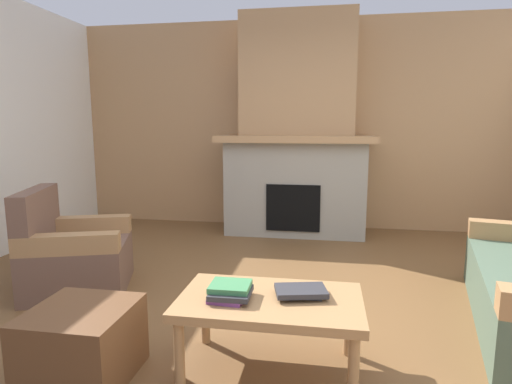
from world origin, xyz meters
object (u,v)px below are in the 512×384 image
at_px(armchair, 73,255).
at_px(fireplace, 296,141).
at_px(coffee_table, 270,307).
at_px(ottoman, 82,344).

bearing_deg(armchair, fireplace, 53.22).
height_order(coffee_table, ottoman, coffee_table).
bearing_deg(ottoman, armchair, 124.52).
distance_m(armchair, ottoman, 1.39).
xyz_separation_m(armchair, ottoman, (0.78, -1.14, -0.09)).
height_order(armchair, coffee_table, armchair).
height_order(armchair, ottoman, armchair).
bearing_deg(fireplace, ottoman, -104.74).
distance_m(coffee_table, ottoman, 1.03).
bearing_deg(fireplace, coffee_table, -88.26).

